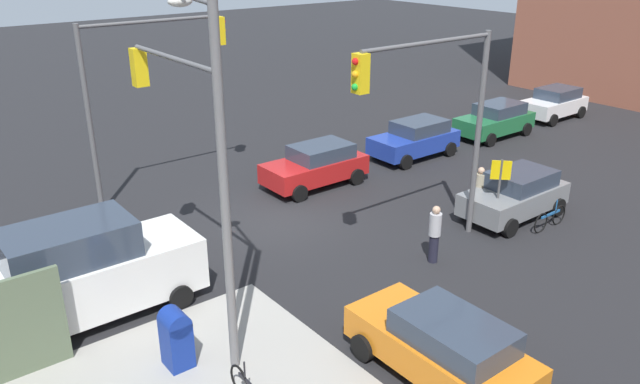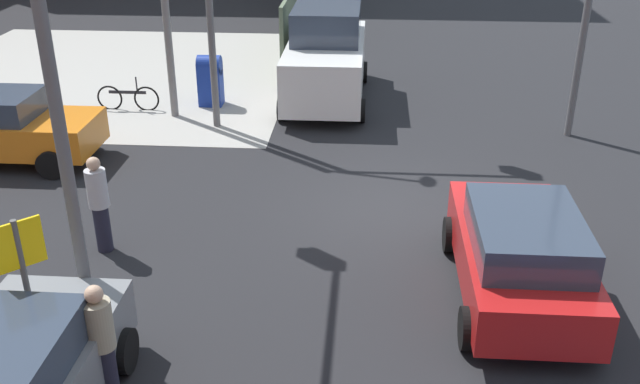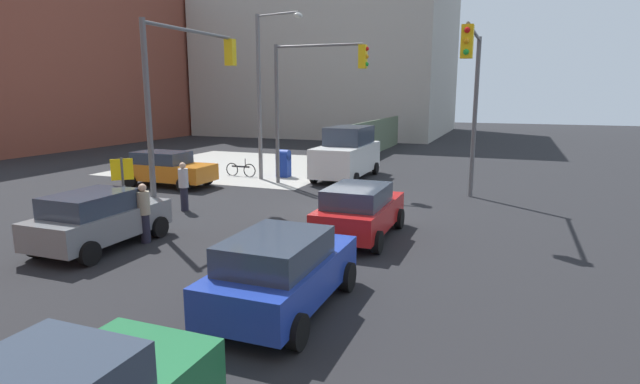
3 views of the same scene
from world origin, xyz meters
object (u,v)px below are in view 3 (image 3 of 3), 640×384
object	(u,v)px
smokestack	(171,51)
coupe_blue	(282,271)
traffic_signal_se_corner	(473,84)
traffic_signal_ne_corner	(310,87)
pedestrian_crossing	(144,212)
coupe_orange	(167,168)
mailbox_blue	(283,162)
van_white_delivery	(347,153)
bicycle_leaning_on_fence	(241,170)
pedestrian_waiting	(184,186)
coupe_gray	(98,219)
traffic_signal_nw_corner	(186,83)
coupe_red	(360,210)
street_lamp_corner	(265,85)
bicycle_at_crosswalk	(60,232)

from	to	relation	value
smokestack	coupe_blue	xyz separation A→B (m)	(-38.98, -31.92, -8.00)
traffic_signal_se_corner	traffic_signal_ne_corner	distance (m)	7.59
coupe_blue	pedestrian_crossing	bearing A→B (deg)	64.13
traffic_signal_ne_corner	coupe_orange	bearing A→B (deg)	113.12
mailbox_blue	van_white_delivery	distance (m)	3.34
smokestack	bicycle_leaning_on_fence	size ratio (longest dim) A/B	10.10
traffic_signal_se_corner	pedestrian_waiting	world-z (taller)	traffic_signal_se_corner
coupe_orange	pedestrian_crossing	distance (m)	9.25
coupe_orange	coupe_gray	world-z (taller)	same
traffic_signal_nw_corner	bicycle_leaning_on_fence	world-z (taller)	traffic_signal_nw_corner
traffic_signal_ne_corner	pedestrian_waiting	world-z (taller)	traffic_signal_ne_corner
traffic_signal_ne_corner	pedestrian_crossing	bearing A→B (deg)	174.48
traffic_signal_ne_corner	coupe_red	distance (m)	9.63
traffic_signal_se_corner	street_lamp_corner	distance (m)	10.30
traffic_signal_ne_corner	traffic_signal_se_corner	bearing A→B (deg)	-105.90
street_lamp_corner	bicycle_leaning_on_fence	world-z (taller)	street_lamp_corner
smokestack	mailbox_blue	distance (m)	35.72
street_lamp_corner	bicycle_leaning_on_fence	bearing A→B (deg)	74.80
pedestrian_waiting	mailbox_blue	bearing A→B (deg)	-19.68
traffic_signal_nw_corner	van_white_delivery	distance (m)	10.42
pedestrian_waiting	bicycle_at_crosswalk	size ratio (longest dim) A/B	1.03
traffic_signal_se_corner	bicycle_leaning_on_fence	world-z (taller)	traffic_signal_se_corner
traffic_signal_ne_corner	coupe_blue	xyz separation A→B (m)	(-13.08, -4.73, -3.73)
pedestrian_crossing	coupe_blue	bearing A→B (deg)	-18.23
bicycle_leaning_on_fence	coupe_gray	bearing A→B (deg)	-168.38
smokestack	mailbox_blue	xyz separation A→B (m)	(-24.20, -25.00, -8.08)
van_white_delivery	pedestrian_crossing	size ratio (longest dim) A/B	3.08
traffic_signal_ne_corner	coupe_red	size ratio (longest dim) A/B	1.59
mailbox_blue	bicycle_at_crosswalk	xyz separation A→B (m)	(-13.00, 1.00, -0.42)
coupe_red	coupe_gray	xyz separation A→B (m)	(-3.60, 6.55, -0.00)
traffic_signal_nw_corner	traffic_signal_se_corner	bearing A→B (deg)	-61.42
smokestack	traffic_signal_nw_corner	xyz separation A→B (m)	(-32.88, -25.50, -4.22)
coupe_red	mailbox_blue	bearing A→B (deg)	36.64
coupe_orange	pedestrian_crossing	size ratio (longest dim) A/B	2.46
street_lamp_corner	coupe_blue	world-z (taller)	street_lamp_corner
smokestack	van_white_delivery	distance (m)	37.41
traffic_signal_nw_corner	traffic_signal_se_corner	distance (m)	10.25
smokestack	traffic_signal_se_corner	world-z (taller)	smokestack
traffic_signal_ne_corner	street_lamp_corner	distance (m)	2.71
traffic_signal_nw_corner	pedestrian_waiting	bearing A→B (deg)	55.41
coupe_gray	bicycle_at_crosswalk	bearing A→B (deg)	96.81
coupe_orange	bicycle_at_crosswalk	size ratio (longest dim) A/B	2.46
traffic_signal_ne_corner	van_white_delivery	size ratio (longest dim) A/B	1.20
coupe_red	traffic_signal_ne_corner	bearing A→B (deg)	31.80
traffic_signal_se_corner	coupe_gray	distance (m)	13.45
bicycle_leaning_on_fence	bicycle_at_crosswalk	distance (m)	12.46
smokestack	van_white_delivery	world-z (taller)	smokestack
traffic_signal_ne_corner	coupe_gray	xyz separation A→B (m)	(-11.15, 1.88, -3.73)
coupe_orange	pedestrian_crossing	bearing A→B (deg)	-146.00
traffic_signal_nw_corner	coupe_red	size ratio (longest dim) A/B	1.59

